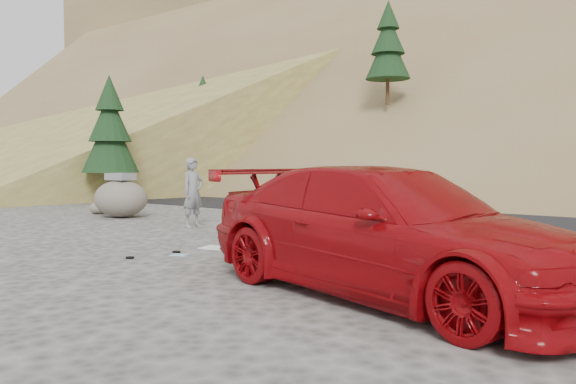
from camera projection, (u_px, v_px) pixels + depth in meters
name	position (u px, v px, depth m)	size (l,w,h in m)	color
ground	(235.00, 241.00, 11.71)	(140.00, 140.00, 0.00)	#484642
road	(421.00, 211.00, 18.76)	(120.00, 7.00, 0.05)	black
conifer_verge	(110.00, 130.00, 21.88)	(2.20, 2.20, 5.04)	#392514
motorcycle	(324.00, 206.00, 14.11)	(2.17, 0.88, 1.30)	black
man	(193.00, 227.00, 14.21)	(0.64, 0.42, 1.76)	gray
red_car	(388.00, 294.00, 7.03)	(2.25, 5.54, 1.61)	#94080C
boulder	(121.00, 198.00, 16.70)	(1.84, 1.61, 1.29)	#5F5B52
small_rock	(99.00, 208.00, 17.80)	(0.75, 0.71, 0.37)	#5F5B52
gear_white_cloth	(214.00, 248.00, 10.78)	(0.48, 0.43, 0.02)	white
gear_blue_mat	(301.00, 257.00, 9.29)	(0.16, 0.16, 0.40)	#1A3CA0
gear_bottle	(269.00, 250.00, 9.74)	(0.09, 0.09, 0.24)	#1A3CA0
gear_funnel	(321.00, 260.00, 9.06)	(0.13, 0.13, 0.16)	red
gear_glove_a	(176.00, 252.00, 10.22)	(0.13, 0.09, 0.04)	black
gear_glove_b	(130.00, 258.00, 9.59)	(0.12, 0.09, 0.04)	black
gear_blue_cloth	(179.00, 255.00, 9.94)	(0.29, 0.21, 0.01)	#8EC0DB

